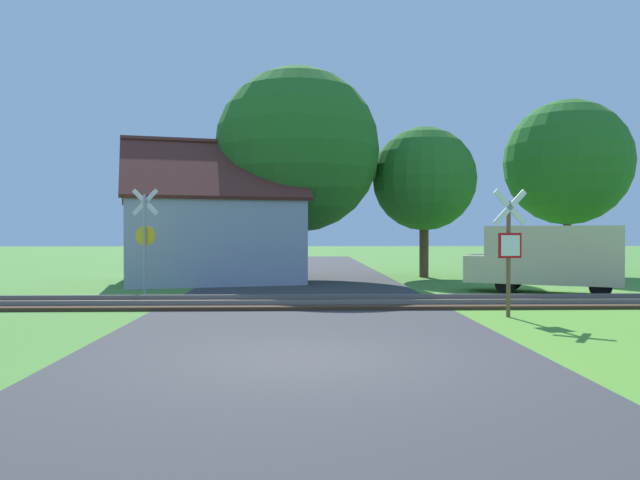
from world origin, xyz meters
name	(u,v)px	position (x,y,z in m)	size (l,w,h in m)	color
ground_plane	(305,359)	(0.00, 0.00, 0.00)	(160.00, 160.00, 0.00)	#4C8433
road_asphalt	(304,338)	(0.00, 2.00, 0.00)	(7.80, 80.00, 0.01)	#38383A
rail_track	(303,303)	(0.00, 7.42, 0.06)	(60.00, 2.60, 0.22)	#422D1E
stop_sign_near	(509,246)	(4.90, 4.77, 1.70)	(0.86, 0.22, 3.06)	brown
crossing_sign_far	(145,234)	(-5.11, 10.41, 1.97)	(0.87, 0.17, 3.44)	#9E9EA5
house	(210,236)	(-3.80, 15.91, 1.89)	(8.45, 7.96, 5.87)	#99A3B7
tree_center	(297,150)	(-0.22, 17.17, 5.59)	(7.14, 7.14, 9.17)	#513823
tree_far	(567,163)	(12.68, 19.50, 5.36)	(5.96, 5.96, 8.35)	#513823
tree_right	(424,179)	(5.49, 18.02, 4.42)	(4.66, 4.66, 6.77)	#513823
mail_truck	(548,256)	(8.14, 10.50, 1.24)	(5.21, 3.85, 2.24)	beige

